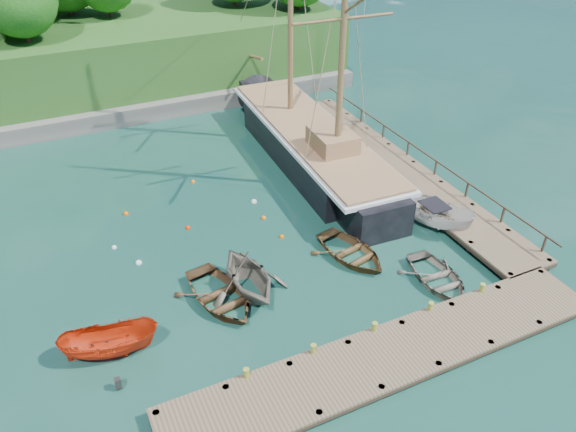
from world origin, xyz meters
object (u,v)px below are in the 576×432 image
rowboat_1 (249,292)px  cabin_boat_white (431,226)px  rowboat_0 (221,301)px  rowboat_3 (437,283)px  schooner (311,148)px  rowboat_2 (351,257)px  motorboat_orange (113,354)px

rowboat_1 → cabin_boat_white: size_ratio=0.93×
rowboat_0 → rowboat_1: size_ratio=1.07×
rowboat_0 → rowboat_3: 10.80m
rowboat_3 → schooner: (0.10, 13.99, 1.06)m
rowboat_2 → rowboat_3: bearing=-63.9°
rowboat_2 → motorboat_orange: bearing=174.3°
rowboat_0 → rowboat_1: 1.49m
rowboat_1 → motorboat_orange: 6.93m
cabin_boat_white → rowboat_3: bearing=-147.6°
rowboat_1 → rowboat_3: (8.79, -3.40, 0.00)m
rowboat_0 → rowboat_2: (7.42, 0.29, 0.00)m
rowboat_1 → rowboat_2: bearing=-1.2°
rowboat_3 → motorboat_orange: motorboat_orange is taller
motorboat_orange → rowboat_1: bearing=-66.6°
schooner → rowboat_1: bearing=-127.2°
rowboat_3 → cabin_boat_white: 5.08m
rowboat_0 → rowboat_3: bearing=-27.7°
schooner → rowboat_3: bearing=-87.6°
rowboat_3 → cabin_boat_white: bearing=59.5°
rowboat_0 → rowboat_3: rowboat_0 is taller
cabin_boat_white → schooner: bearing=82.0°
rowboat_1 → schooner: (8.89, 10.59, 1.06)m
rowboat_1 → motorboat_orange: bearing=-173.0°
rowboat_0 → schooner: 14.92m
schooner → rowboat_0: bearing=-131.4°
rowboat_0 → motorboat_orange: bearing=-177.5°
cabin_boat_white → rowboat_1: bearing=160.4°
rowboat_0 → schooner: schooner is taller
rowboat_1 → cabin_boat_white: (11.63, 0.81, 0.00)m
rowboat_2 → schooner: schooner is taller
rowboat_0 → cabin_boat_white: 13.15m
rowboat_3 → cabin_boat_white: cabin_boat_white is taller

